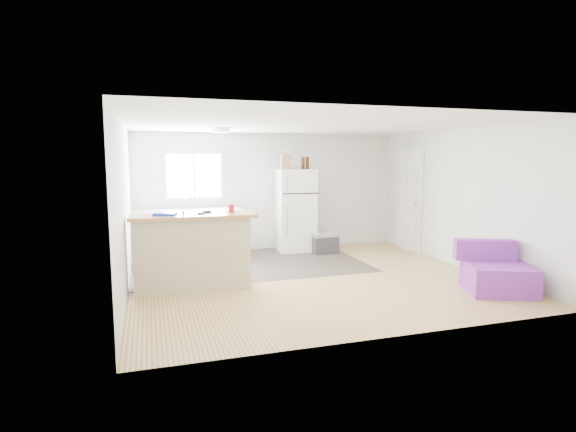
# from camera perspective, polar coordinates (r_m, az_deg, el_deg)

# --- Properties ---
(room) EXTENTS (5.51, 5.01, 2.41)m
(room) POSITION_cam_1_polar(r_m,az_deg,el_deg) (7.00, 3.01, 1.67)
(room) COLOR olive
(room) RESTS_ON ground
(vinyl_zone) EXTENTS (4.05, 2.50, 0.00)m
(vinyl_zone) POSITION_cam_1_polar(r_m,az_deg,el_deg) (8.18, -4.91, -6.03)
(vinyl_zone) COLOR #38312A
(vinyl_zone) RESTS_ON floor
(window) EXTENTS (1.18, 0.06, 0.98)m
(window) POSITION_cam_1_polar(r_m,az_deg,el_deg) (9.07, -11.84, 5.03)
(window) COLOR white
(window) RESTS_ON back_wall
(interior_door) EXTENTS (0.11, 0.92, 2.10)m
(interior_door) POSITION_cam_1_polar(r_m,az_deg,el_deg) (9.62, 15.11, 1.87)
(interior_door) COLOR white
(interior_door) RESTS_ON right_wall
(ceiling_fixture) EXTENTS (0.30, 0.30, 0.07)m
(ceiling_fixture) POSITION_cam_1_polar(r_m,az_deg,el_deg) (7.84, -8.48, 10.69)
(ceiling_fixture) COLOR white
(ceiling_fixture) RESTS_ON ceiling
(kitchen_cabinets) EXTENTS (2.09, 0.75, 1.20)m
(kitchen_cabinets) POSITION_cam_1_polar(r_m,az_deg,el_deg) (8.85, -12.58, -2.09)
(kitchen_cabinets) COLOR white
(kitchen_cabinets) RESTS_ON floor
(peninsula) EXTENTS (1.80, 0.74, 1.09)m
(peninsula) POSITION_cam_1_polar(r_m,az_deg,el_deg) (6.70, -12.03, -4.32)
(peninsula) COLOR tan
(peninsula) RESTS_ON floor
(refrigerator) EXTENTS (0.78, 0.75, 1.67)m
(refrigerator) POSITION_cam_1_polar(r_m,az_deg,el_deg) (9.19, 0.95, 0.74)
(refrigerator) COLOR white
(refrigerator) RESTS_ON floor
(cooler) EXTENTS (0.54, 0.38, 0.41)m
(cooler) POSITION_cam_1_polar(r_m,az_deg,el_deg) (9.07, 4.64, -3.39)
(cooler) COLOR #303033
(cooler) RESTS_ON floor
(purple_seat) EXTENTS (1.10, 1.10, 0.71)m
(purple_seat) POSITION_cam_1_polar(r_m,az_deg,el_deg) (7.10, 24.91, -6.64)
(purple_seat) COLOR purple
(purple_seat) RESTS_ON floor
(cleaner_jug) EXTENTS (0.17, 0.13, 0.35)m
(cleaner_jug) POSITION_cam_1_polar(r_m,az_deg,el_deg) (6.79, -8.60, -7.57)
(cleaner_jug) COLOR silver
(cleaner_jug) RESTS_ON floor
(mop) EXTENTS (0.26, 0.32, 1.17)m
(mop) POSITION_cam_1_polar(r_m,az_deg,el_deg) (6.64, -14.15, -7.34)
(mop) COLOR green
(mop) RESTS_ON floor
(red_cup) EXTENTS (0.10, 0.10, 0.12)m
(red_cup) POSITION_cam_1_polar(r_m,az_deg,el_deg) (6.69, -7.18, 0.96)
(red_cup) COLOR red
(red_cup) RESTS_ON peninsula
(blue_tray) EXTENTS (0.35, 0.29, 0.04)m
(blue_tray) POSITION_cam_1_polar(r_m,az_deg,el_deg) (6.54, -15.34, 0.24)
(blue_tray) COLOR #132CB5
(blue_tray) RESTS_ON peninsula
(tool_a) EXTENTS (0.15, 0.08, 0.03)m
(tool_a) POSITION_cam_1_polar(r_m,az_deg,el_deg) (6.71, -10.28, 0.53)
(tool_a) COLOR black
(tool_a) RESTS_ON peninsula
(tool_b) EXTENTS (0.11, 0.07, 0.03)m
(tool_b) POSITION_cam_1_polar(r_m,az_deg,el_deg) (6.53, -11.00, 0.32)
(tool_b) COLOR black
(tool_b) RESTS_ON peninsula
(cardboard_box) EXTENTS (0.21, 0.12, 0.30)m
(cardboard_box) POSITION_cam_1_polar(r_m,az_deg,el_deg) (9.02, -0.29, 6.90)
(cardboard_box) COLOR #A47F5E
(cardboard_box) RESTS_ON refrigerator
(bottle_left) EXTENTS (0.07, 0.07, 0.25)m
(bottle_left) POSITION_cam_1_polar(r_m,az_deg,el_deg) (9.10, 1.92, 6.75)
(bottle_left) COLOR #341B09
(bottle_left) RESTS_ON refrigerator
(bottle_right) EXTENTS (0.08, 0.08, 0.25)m
(bottle_right) POSITION_cam_1_polar(r_m,az_deg,el_deg) (9.17, 2.47, 6.75)
(bottle_right) COLOR #341B09
(bottle_right) RESTS_ON refrigerator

